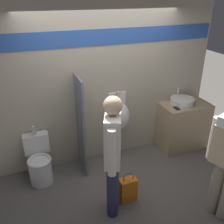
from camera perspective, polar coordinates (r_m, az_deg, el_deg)
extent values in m
plane|color=#5B5651|center=(4.29, 0.83, -13.66)|extent=(16.00, 16.00, 0.00)
cube|color=#B2A893|center=(4.11, -2.13, 6.22)|extent=(3.95, 0.06, 2.70)
cube|color=#2D56AD|center=(3.89, -2.15, 16.72)|extent=(3.87, 0.01, 0.24)
cube|color=tan|center=(4.90, 15.86, -3.01)|extent=(0.89, 0.52, 0.89)
cylinder|color=white|center=(4.70, 15.73, 2.48)|extent=(0.43, 0.43, 0.10)
cylinder|color=silver|center=(4.76, 14.87, 4.50)|extent=(0.03, 0.03, 0.14)
cube|color=black|center=(4.48, 14.55, 0.83)|extent=(0.07, 0.14, 0.01)
cube|color=slate|center=(3.98, -7.12, -3.26)|extent=(0.03, 0.49, 1.62)
cylinder|color=silver|center=(4.50, 1.73, -6.96)|extent=(0.04, 0.04, 0.59)
ellipsoid|color=white|center=(4.24, 1.83, -1.04)|extent=(0.33, 0.30, 0.50)
cube|color=white|center=(4.33, 1.10, 0.66)|extent=(0.32, 0.02, 0.62)
cylinder|color=silver|center=(4.19, 1.33, 3.72)|extent=(0.06, 0.06, 0.16)
cylinder|color=white|center=(4.15, -15.94, -12.93)|extent=(0.35, 0.35, 0.40)
torus|color=white|center=(4.03, -16.31, -10.58)|extent=(0.37, 0.37, 0.04)
cube|color=white|center=(4.16, -16.95, -6.81)|extent=(0.39, 0.16, 0.33)
cylinder|color=silver|center=(4.02, -17.36, -4.02)|extent=(0.06, 0.06, 0.14)
cylinder|color=gray|center=(3.70, 22.62, -15.62)|extent=(0.15, 0.15, 0.80)
cylinder|color=silver|center=(3.36, 22.20, -5.61)|extent=(0.10, 0.10, 0.58)
cylinder|color=#282D4C|center=(3.38, 0.11, -17.51)|extent=(0.15, 0.15, 0.82)
cylinder|color=#282D4C|center=(3.50, 0.24, -15.69)|extent=(0.15, 0.15, 0.82)
cube|color=silver|center=(2.99, 0.19, -6.15)|extent=(0.34, 0.47, 0.65)
cylinder|color=silver|center=(2.81, -0.04, -9.36)|extent=(0.10, 0.10, 0.60)
cylinder|color=silver|center=(3.22, 0.39, -4.33)|extent=(0.10, 0.10, 0.60)
sphere|color=beige|center=(2.79, 0.21, 1.48)|extent=(0.22, 0.22, 0.22)
cube|color=orange|center=(3.73, 3.68, -17.27)|extent=(0.24, 0.13, 0.36)
torus|color=#4C4742|center=(3.59, 3.78, -14.69)|extent=(0.16, 0.01, 0.16)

